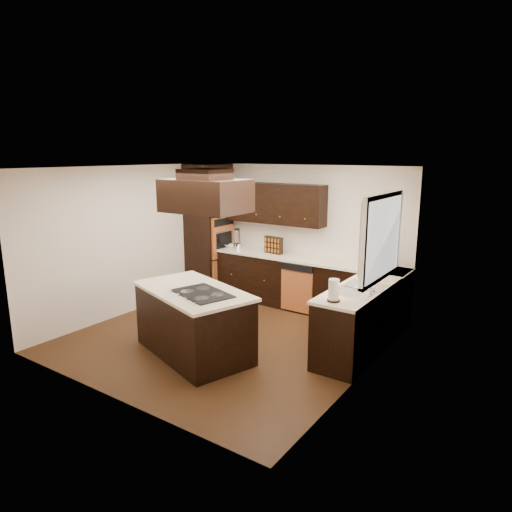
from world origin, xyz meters
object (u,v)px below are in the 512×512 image
object	(u,v)px
island	(194,323)
spice_rack	(274,245)
range_hood	(206,196)
oven_column	(209,238)

from	to	relation	value
island	spice_rack	xyz separation A→B (m)	(-0.30, 2.50, 0.63)
spice_rack	island	bearing A→B (deg)	-75.95
island	range_hood	bearing A→B (deg)	66.17
range_hood	spice_rack	world-z (taller)	range_hood
oven_column	island	distance (m)	3.03
spice_rack	oven_column	bearing A→B (deg)	-168.94
island	spice_rack	distance (m)	2.60
oven_column	range_hood	xyz separation A→B (m)	(1.88, -2.25, 1.10)
oven_column	spice_rack	xyz separation A→B (m)	(1.44, 0.09, 0.01)
oven_column	island	xyz separation A→B (m)	(1.74, -2.41, -0.62)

